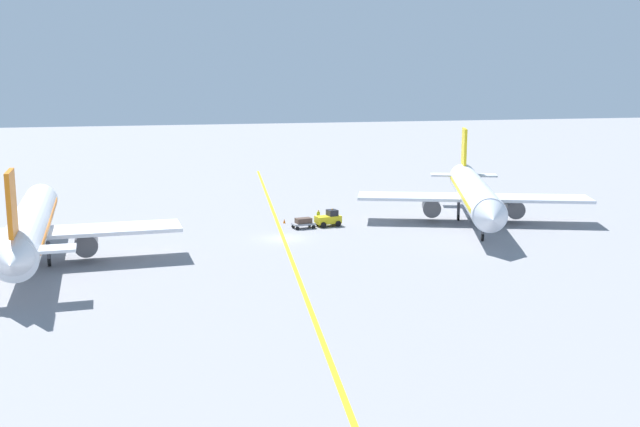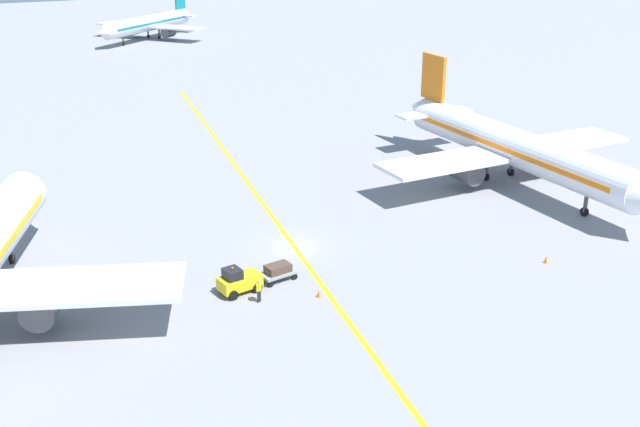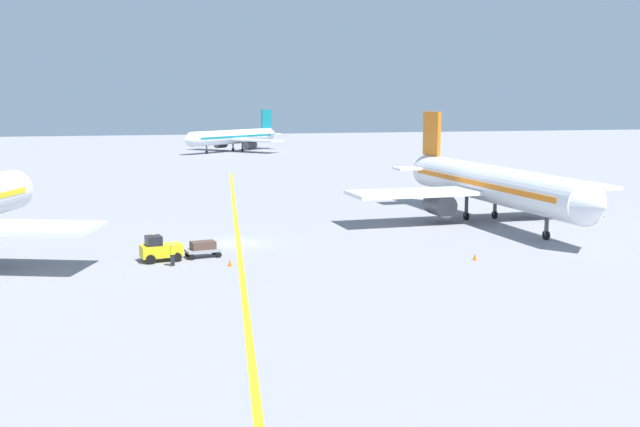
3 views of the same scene
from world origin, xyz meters
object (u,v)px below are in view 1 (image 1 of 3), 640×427
airplane_at_gate (474,193)px  baggage_tug_white (329,219)px  ground_crew_worker (318,216)px  traffic_cone_near_nose (131,224)px  airplane_adjacent_stand (30,226)px  traffic_cone_mid_apron (284,221)px  baggage_cart_trailing (303,222)px

airplane_at_gate → baggage_tug_white: size_ratio=10.69×
ground_crew_worker → traffic_cone_near_nose: bearing=-9.4°
airplane_adjacent_stand → traffic_cone_mid_apron: 30.78m
ground_crew_worker → baggage_cart_trailing: bearing=45.6°
airplane_at_gate → baggage_tug_white: airplane_at_gate is taller
baggage_tug_white → airplane_adjacent_stand: bearing=18.1°
traffic_cone_near_nose → airplane_adjacent_stand: bearing=60.0°
airplane_at_gate → baggage_cart_trailing: size_ratio=12.25×
airplane_adjacent_stand → baggage_tug_white: airplane_adjacent_stand is taller
baggage_cart_trailing → traffic_cone_near_nose: bearing=-17.4°
airplane_adjacent_stand → ground_crew_worker: (-31.41, -12.44, -2.80)m
baggage_tug_white → traffic_cone_mid_apron: baggage_tug_white is taller
traffic_cone_near_nose → traffic_cone_mid_apron: (-18.13, 2.51, 0.00)m
airplane_at_gate → airplane_adjacent_stand: 50.35m
traffic_cone_mid_apron → baggage_cart_trailing: bearing=113.1°
airplane_at_gate → traffic_cone_mid_apron: airplane_at_gate is taller
baggage_tug_white → traffic_cone_mid_apron: bearing=-32.5°
baggage_cart_trailing → traffic_cone_mid_apron: size_ratio=5.11×
traffic_cone_near_nose → ground_crew_worker: bearing=170.6°
traffic_cone_mid_apron → traffic_cone_near_nose: bearing=-7.9°
airplane_adjacent_stand → traffic_cone_near_nose: airplane_adjacent_stand is taller
ground_crew_worker → traffic_cone_mid_apron: (4.00, -1.15, -0.63)m
airplane_at_gate → traffic_cone_mid_apron: bearing=-14.2°
airplane_adjacent_stand → traffic_cone_near_nose: 18.89m
airplane_at_gate → baggage_cart_trailing: airplane_at_gate is taller
traffic_cone_near_nose → airplane_at_gate: bearing=168.6°
traffic_cone_mid_apron → airplane_adjacent_stand: bearing=26.4°
airplane_at_gate → baggage_tug_white: bearing=-8.4°
baggage_tug_white → airplane_at_gate: bearing=171.6°
ground_crew_worker → traffic_cone_mid_apron: ground_crew_worker is taller
baggage_cart_trailing → ground_crew_worker: bearing=-134.4°
ground_crew_worker → traffic_cone_mid_apron: size_ratio=3.05×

